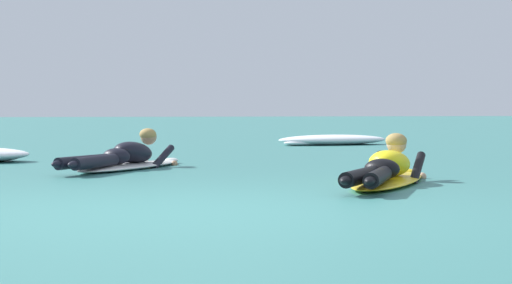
{
  "coord_description": "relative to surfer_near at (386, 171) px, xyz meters",
  "views": [
    {
      "loc": [
        -0.78,
        -6.33,
        0.75
      ],
      "look_at": [
        1.3,
        3.09,
        0.38
      ],
      "focal_mm": 61.61,
      "sensor_mm": 36.0,
      "label": 1
    }
  ],
  "objects": [
    {
      "name": "ground_plane",
      "position": [
        -2.31,
        8.25,
        -0.13
      ],
      "size": [
        120.0,
        120.0,
        0.0
      ],
      "primitive_type": "plane",
      "color": "#387A75"
    },
    {
      "name": "surfer_near",
      "position": [
        0.0,
        0.0,
        0.0
      ],
      "size": [
        1.76,
        2.5,
        0.55
      ],
      "color": "yellow",
      "rests_on": "ground"
    },
    {
      "name": "surfer_far",
      "position": [
        -2.33,
        2.74,
        0.0
      ],
      "size": [
        1.84,
        2.46,
        0.53
      ],
      "color": "white",
      "rests_on": "ground"
    },
    {
      "name": "whitewater_mid_left",
      "position": [
        2.29,
        9.03,
        -0.04
      ],
      "size": [
        2.41,
        1.11,
        0.21
      ],
      "color": "white",
      "rests_on": "ground"
    }
  ]
}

